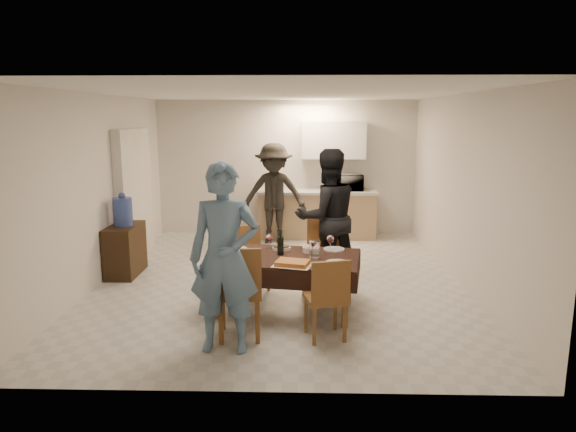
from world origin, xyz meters
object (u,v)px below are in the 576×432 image
Objects in this scene: dining_table at (285,259)px; microwave at (349,183)px; water_jug at (123,212)px; wine_bottle at (281,242)px; person_kitchen at (274,194)px; person_near at (224,258)px; person_far at (327,217)px; water_pitcher at (314,249)px; console at (125,250)px; savoury_tart at (293,263)px.

dining_table is 3.42× the size of microwave.
wine_bottle is at bearing -29.55° from water_jug.
person_kitchen reaches higher than microwave.
person_near reaches higher than person_far.
dining_table is 9.66× the size of water_pitcher.
dining_table is at bearing 74.12° from microwave.
wine_bottle is (2.33, -1.32, -0.11)m from water_jug.
water_pitcher is 0.11× the size of person_kitchen.
console is 0.43× the size of person_far.
person_near is at bearing -131.99° from water_pitcher.
person_far is at bearing 63.29° from person_near.
water_pitcher is (2.73, -1.42, 0.40)m from console.
water_pitcher is at bearing 0.11° from dining_table.
person_near is (-0.90, -1.00, 0.17)m from water_pitcher.
person_far is at bearing 59.04° from wine_bottle.
water_jug is 2.95m from person_far.
person_near is (1.83, -2.42, 0.57)m from console.
wine_bottle is 3.94m from microwave.
water_jug reaches higher than wine_bottle.
savoury_tart is at bearing 76.78° from microwave.
console is 4.14× the size of water_pitcher.
console reaches higher than savoury_tart.
dining_table is 2.77m from water_jug.
console is 0.57m from water_jug.
water_jug is at bearing 128.06° from person_near.
person_near is (-0.50, -1.10, 0.11)m from wine_bottle.
wine_bottle is (2.33, -1.32, 0.46)m from console.
person_far is at bearing 79.04° from microwave.
console is 3.06m from savoury_tart.
wine_bottle is at bearing -85.62° from person_kitchen.
microwave is at bearing 17.94° from person_kitchen.
person_near is 4.42m from person_kitchen.
water_pitcher is 0.35× the size of microwave.
person_near is (1.83, -2.42, 0.00)m from water_jug.
person_far is (0.20, 1.10, 0.16)m from water_pitcher.
savoury_tart is (0.15, -0.43, -0.13)m from wine_bottle.
person_near is (-0.55, -1.05, 0.30)m from dining_table.
person_kitchen is (2.08, 1.99, 0.54)m from console.
dining_table is at bearing 171.87° from water_pitcher.
microwave reaches higher than console.
person_far is at bearing 79.70° from water_pitcher.
water_jug reaches higher than console.
person_far reaches higher than microwave.
savoury_tart is 0.22× the size of person_far.
person_kitchen reaches higher than wine_bottle.
person_kitchen is (-0.65, 3.42, 0.14)m from water_pitcher.
person_far is at bearing -6.28° from console.
dining_table is 1.22m from person_far.
water_pitcher is 1.36m from person_near.
savoury_tart is 4.32m from microwave.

